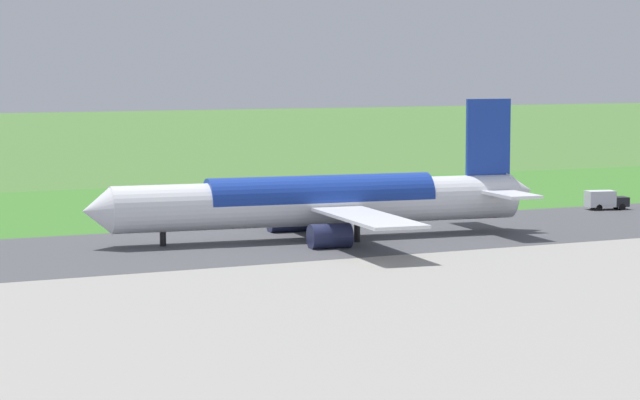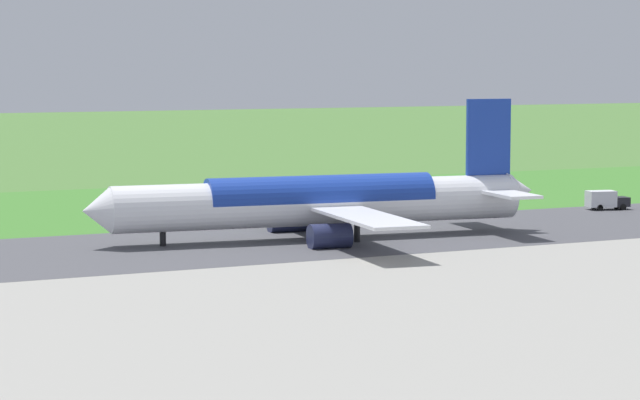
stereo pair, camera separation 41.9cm
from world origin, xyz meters
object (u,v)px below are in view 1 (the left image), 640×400
airliner_main (323,201)px  service_truck_baggage (605,200)px  traffic_cone_orange (281,209)px  no_stopping_sign (314,197)px

airliner_main → service_truck_baggage: size_ratio=8.81×
traffic_cone_orange → no_stopping_sign: bearing=-168.4°
airliner_main → service_truck_baggage: 49.19m
traffic_cone_orange → service_truck_baggage: bearing=155.5°
no_stopping_sign → traffic_cone_orange: 5.75m
service_truck_baggage → traffic_cone_orange: 44.31m
airliner_main → traffic_cone_orange: size_ratio=98.44×
airliner_main → service_truck_baggage: bearing=-167.4°
airliner_main → no_stopping_sign: airliner_main is taller
airliner_main → no_stopping_sign: size_ratio=20.83×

